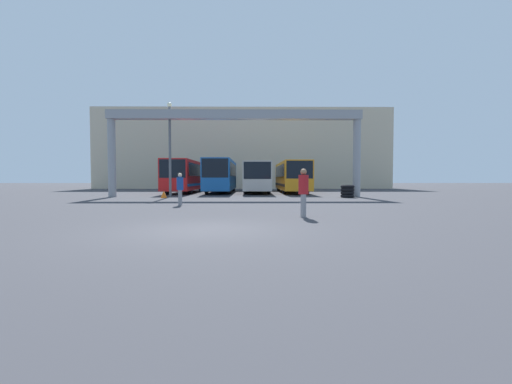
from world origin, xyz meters
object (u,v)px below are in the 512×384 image
(bus_slot_2, at_px, (257,176))
(lamp_post, at_px, (170,145))
(bus_slot_1, at_px, (221,174))
(pedestrian_near_center, at_px, (180,188))
(pedestrian_mid_right, at_px, (303,192))
(bus_slot_3, at_px, (292,175))
(bus_slot_0, at_px, (185,175))
(tire_stack, at_px, (347,191))
(traffic_cone, at_px, (164,194))

(bus_slot_2, xyz_separation_m, lamp_post, (-6.92, -8.27, 2.34))
(bus_slot_1, distance_m, pedestrian_near_center, 16.83)
(pedestrian_mid_right, xyz_separation_m, lamp_post, (-8.42, 14.24, 3.10))
(bus_slot_1, xyz_separation_m, bus_slot_3, (7.26, 0.03, -0.11))
(bus_slot_0, relative_size, bus_slot_3, 0.94)
(bus_slot_3, distance_m, pedestrian_mid_right, 22.60)
(pedestrian_mid_right, bearing_deg, bus_slot_1, 17.18)
(bus_slot_2, relative_size, pedestrian_near_center, 6.97)
(bus_slot_2, xyz_separation_m, bus_slot_3, (3.63, -0.02, 0.05))
(bus_slot_3, xyz_separation_m, tire_stack, (3.24, -9.22, -1.30))
(traffic_cone, bearing_deg, bus_slot_2, 54.00)
(bus_slot_0, relative_size, bus_slot_1, 0.94)
(bus_slot_0, xyz_separation_m, lamp_post, (0.33, -7.87, 2.22))
(bus_slot_1, distance_m, lamp_post, 9.12)
(bus_slot_0, bearing_deg, tire_stack, -32.04)
(bus_slot_1, bearing_deg, lamp_post, -111.83)
(pedestrian_near_center, bearing_deg, bus_slot_1, -6.58)
(bus_slot_0, distance_m, bus_slot_1, 3.64)
(bus_slot_3, bearing_deg, lamp_post, -141.97)
(bus_slot_2, distance_m, pedestrian_mid_right, 22.58)
(pedestrian_mid_right, bearing_deg, pedestrian_near_center, 50.16)
(traffic_cone, distance_m, tire_stack, 13.94)
(bus_slot_2, distance_m, bus_slot_3, 3.63)
(bus_slot_1, relative_size, bus_slot_3, 1.00)
(traffic_cone, height_order, lamp_post, lamp_post)
(traffic_cone, bearing_deg, pedestrian_near_center, -69.03)
(pedestrian_near_center, relative_size, lamp_post, 0.24)
(bus_slot_3, bearing_deg, bus_slot_2, 179.61)
(pedestrian_mid_right, bearing_deg, bus_slot_2, 8.13)
(pedestrian_near_center, bearing_deg, lamp_post, 12.62)
(bus_slot_3, height_order, traffic_cone, bus_slot_3)
(bus_slot_3, bearing_deg, tire_stack, -70.63)
(bus_slot_0, distance_m, pedestrian_near_center, 16.72)
(bus_slot_2, relative_size, bus_slot_3, 1.00)
(bus_slot_3, relative_size, traffic_cone, 22.12)
(traffic_cone, distance_m, lamp_post, 4.06)
(bus_slot_2, relative_size, pedestrian_mid_right, 6.69)
(bus_slot_3, distance_m, traffic_cone, 14.52)
(bus_slot_3, relative_size, pedestrian_near_center, 6.94)
(lamp_post, bearing_deg, bus_slot_1, 68.17)
(bus_slot_2, relative_size, lamp_post, 1.65)
(lamp_post, bearing_deg, traffic_cone, -95.72)
(bus_slot_1, xyz_separation_m, pedestrian_near_center, (-0.71, -16.79, -0.96))
(bus_slot_2, height_order, lamp_post, lamp_post)
(bus_slot_3, height_order, tire_stack, bus_slot_3)
(bus_slot_0, height_order, bus_slot_1, bus_slot_1)
(bus_slot_1, bearing_deg, bus_slot_3, 0.23)
(bus_slot_0, bearing_deg, bus_slot_2, 3.17)
(bus_slot_0, height_order, bus_slot_3, bus_slot_0)
(traffic_cone, bearing_deg, bus_slot_3, 42.22)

